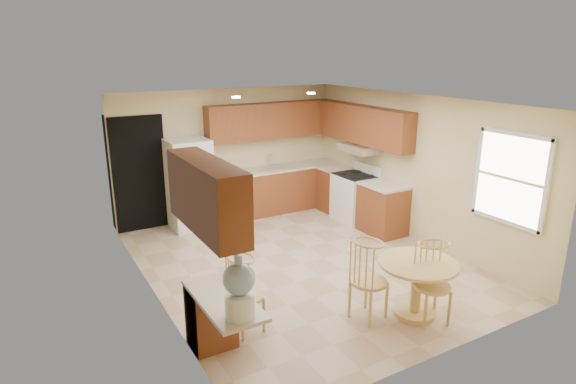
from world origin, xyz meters
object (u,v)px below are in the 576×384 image
chair_desk (249,290)px  chair_table_a (375,275)px  dining_table (417,281)px  refrigerator (190,184)px  water_crock (239,289)px  stove (355,197)px  chair_table_b (439,279)px

chair_desk → chair_table_a: bearing=61.9°
dining_table → chair_desk: bearing=162.1°
dining_table → chair_desk: chair_desk is taller
refrigerator → water_crock: 4.65m
dining_table → water_crock: size_ratio=1.52×
chair_table_a → dining_table: bearing=62.1°
chair_table_a → chair_desk: size_ratio=1.07×
refrigerator → chair_table_a: refrigerator is taller
refrigerator → water_crock: bearing=-103.1°
chair_table_a → water_crock: size_ratio=1.60×
refrigerator → chair_desk: bearing=-99.1°
stove → water_crock: 5.16m
stove → chair_table_a: bearing=-124.0°
refrigerator → stove: (2.88, -1.22, -0.36)m
dining_table → chair_desk: size_ratio=1.02×
dining_table → chair_desk: (-1.99, 0.64, 0.11)m
chair_table_b → water_crock: bearing=11.8°
refrigerator → chair_table_b: size_ratio=1.66×
refrigerator → chair_desk: 3.81m
chair_table_b → chair_desk: size_ratio=1.05×
stove → chair_table_b: bearing=-112.5°
water_crock → stove: bearing=40.1°
chair_desk → chair_table_b: bearing=55.9°
chair_table_b → chair_desk: chair_table_b is taller
chair_desk → water_crock: 1.01m
chair_table_a → refrigerator: bearing=178.7°
stove → chair_table_b: size_ratio=1.09×
refrigerator → dining_table: size_ratio=1.71×
chair_table_a → chair_desk: bearing=-121.2°
water_crock → chair_table_a: bearing=8.4°
chair_table_a → chair_desk: 1.52m
chair_table_b → chair_table_a: bearing=-21.3°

